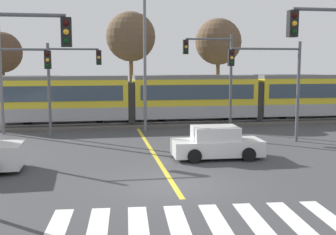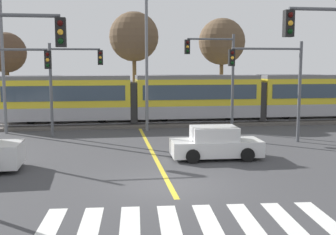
{
  "view_description": "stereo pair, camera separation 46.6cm",
  "coord_description": "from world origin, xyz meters",
  "px_view_note": "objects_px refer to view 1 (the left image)",
  "views": [
    {
      "loc": [
        -2.69,
        -14.75,
        4.41
      ],
      "look_at": [
        0.98,
        7.1,
        1.6
      ],
      "focal_mm": 45.0,
      "sensor_mm": 36.0,
      "label": 1
    },
    {
      "loc": [
        -2.22,
        -14.82,
        4.41
      ],
      "look_at": [
        0.98,
        7.1,
        1.6
      ],
      "focal_mm": 45.0,
      "sensor_mm": 36.0,
      "label": 2
    }
  ],
  "objects_px": {
    "sedan_crossing": "(217,144)",
    "bare_tree_west": "(131,37)",
    "traffic_light_far_left": "(67,75)",
    "traffic_light_mid_right": "(274,75)",
    "bare_tree_east": "(218,42)",
    "light_rail_tram": "(194,96)",
    "bare_tree_far_west": "(2,53)",
    "street_lamp_west": "(3,45)",
    "traffic_light_far_right": "(216,68)",
    "street_lamp_centre": "(148,47)"
  },
  "relations": [
    {
      "from": "sedan_crossing",
      "to": "bare_tree_west",
      "type": "bearing_deg",
      "value": 100.19
    },
    {
      "from": "traffic_light_far_left",
      "to": "bare_tree_west",
      "type": "distance_m",
      "value": 9.61
    },
    {
      "from": "traffic_light_mid_right",
      "to": "bare_tree_east",
      "type": "height_order",
      "value": "bare_tree_east"
    },
    {
      "from": "light_rail_tram",
      "to": "bare_tree_far_west",
      "type": "xyz_separation_m",
      "value": [
        -14.43,
        4.45,
        3.24
      ]
    },
    {
      "from": "street_lamp_west",
      "to": "bare_tree_east",
      "type": "distance_m",
      "value": 17.43
    },
    {
      "from": "sedan_crossing",
      "to": "street_lamp_west",
      "type": "bearing_deg",
      "value": 141.39
    },
    {
      "from": "light_rail_tram",
      "to": "bare_tree_west",
      "type": "relative_size",
      "value": 3.26
    },
    {
      "from": "bare_tree_far_west",
      "to": "bare_tree_east",
      "type": "bearing_deg",
      "value": -0.29
    },
    {
      "from": "traffic_light_far_right",
      "to": "bare_tree_east",
      "type": "height_order",
      "value": "bare_tree_east"
    },
    {
      "from": "light_rail_tram",
      "to": "street_lamp_centre",
      "type": "bearing_deg",
      "value": -141.94
    },
    {
      "from": "bare_tree_east",
      "to": "bare_tree_west",
      "type": "bearing_deg",
      "value": -175.13
    },
    {
      "from": "traffic_light_mid_right",
      "to": "street_lamp_centre",
      "type": "relative_size",
      "value": 0.58
    },
    {
      "from": "street_lamp_centre",
      "to": "street_lamp_west",
      "type": "bearing_deg",
      "value": 178.07
    },
    {
      "from": "sedan_crossing",
      "to": "traffic_light_far_left",
      "type": "relative_size",
      "value": 0.75
    },
    {
      "from": "street_lamp_centre",
      "to": "bare_tree_far_west",
      "type": "xyz_separation_m",
      "value": [
        -10.61,
        7.45,
        -0.22
      ]
    },
    {
      "from": "bare_tree_far_west",
      "to": "street_lamp_west",
      "type": "bearing_deg",
      "value": -77.58
    },
    {
      "from": "street_lamp_centre",
      "to": "bare_tree_east",
      "type": "relative_size",
      "value": 1.19
    },
    {
      "from": "street_lamp_west",
      "to": "sedan_crossing",
      "type": "bearing_deg",
      "value": -38.61
    },
    {
      "from": "street_lamp_centre",
      "to": "traffic_light_far_left",
      "type": "bearing_deg",
      "value": -165.6
    },
    {
      "from": "bare_tree_west",
      "to": "street_lamp_centre",
      "type": "bearing_deg",
      "value": -85.31
    },
    {
      "from": "traffic_light_far_left",
      "to": "bare_tree_west",
      "type": "relative_size",
      "value": 0.66
    },
    {
      "from": "light_rail_tram",
      "to": "bare_tree_far_west",
      "type": "bearing_deg",
      "value": 162.86
    },
    {
      "from": "traffic_light_far_right",
      "to": "street_lamp_centre",
      "type": "height_order",
      "value": "street_lamp_centre"
    },
    {
      "from": "traffic_light_far_right",
      "to": "street_lamp_centre",
      "type": "bearing_deg",
      "value": 162.98
    },
    {
      "from": "light_rail_tram",
      "to": "bare_tree_east",
      "type": "height_order",
      "value": "bare_tree_east"
    },
    {
      "from": "light_rail_tram",
      "to": "traffic_light_mid_right",
      "type": "height_order",
      "value": "traffic_light_mid_right"
    },
    {
      "from": "traffic_light_mid_right",
      "to": "traffic_light_far_left",
      "type": "bearing_deg",
      "value": 161.31
    },
    {
      "from": "bare_tree_east",
      "to": "street_lamp_centre",
      "type": "bearing_deg",
      "value": -133.13
    },
    {
      "from": "traffic_light_far_left",
      "to": "traffic_light_far_right",
      "type": "bearing_deg",
      "value": 0.03
    },
    {
      "from": "traffic_light_mid_right",
      "to": "street_lamp_centre",
      "type": "bearing_deg",
      "value": 141.27
    },
    {
      "from": "bare_tree_west",
      "to": "bare_tree_east",
      "type": "relative_size",
      "value": 1.04
    },
    {
      "from": "light_rail_tram",
      "to": "bare_tree_far_west",
      "type": "relative_size",
      "value": 4.05
    },
    {
      "from": "traffic_light_far_right",
      "to": "traffic_light_far_left",
      "type": "xyz_separation_m",
      "value": [
        -9.26,
        -0.01,
        -0.41
      ]
    },
    {
      "from": "sedan_crossing",
      "to": "bare_tree_west",
      "type": "distance_m",
      "value": 16.72
    },
    {
      "from": "street_lamp_centre",
      "to": "bare_tree_far_west",
      "type": "relative_size",
      "value": 1.42
    },
    {
      "from": "traffic_light_far_right",
      "to": "street_lamp_centre",
      "type": "xyz_separation_m",
      "value": [
        -4.22,
        1.29,
        1.34
      ]
    },
    {
      "from": "bare_tree_far_west",
      "to": "traffic_light_mid_right",
      "type": "bearing_deg",
      "value": -36.5
    },
    {
      "from": "traffic_light_far_left",
      "to": "bare_tree_east",
      "type": "bearing_deg",
      "value": 35.93
    },
    {
      "from": "street_lamp_west",
      "to": "bare_tree_far_west",
      "type": "distance_m",
      "value": 7.32
    },
    {
      "from": "light_rail_tram",
      "to": "traffic_light_mid_right",
      "type": "xyz_separation_m",
      "value": [
        2.65,
        -8.19,
        1.76
      ]
    },
    {
      "from": "traffic_light_far_right",
      "to": "bare_tree_west",
      "type": "distance_m",
      "value": 9.63
    },
    {
      "from": "sedan_crossing",
      "to": "traffic_light_mid_right",
      "type": "bearing_deg",
      "value": 39.32
    },
    {
      "from": "light_rail_tram",
      "to": "bare_tree_west",
      "type": "xyz_separation_m",
      "value": [
        -4.38,
        3.73,
        4.53
      ]
    },
    {
      "from": "traffic_light_mid_right",
      "to": "traffic_light_far_right",
      "type": "relative_size",
      "value": 0.9
    },
    {
      "from": "street_lamp_centre",
      "to": "bare_tree_east",
      "type": "height_order",
      "value": "street_lamp_centre"
    },
    {
      "from": "traffic_light_mid_right",
      "to": "street_lamp_centre",
      "type": "height_order",
      "value": "street_lamp_centre"
    },
    {
      "from": "light_rail_tram",
      "to": "traffic_light_far_left",
      "type": "height_order",
      "value": "traffic_light_far_left"
    },
    {
      "from": "light_rail_tram",
      "to": "traffic_light_far_left",
      "type": "relative_size",
      "value": 4.94
    },
    {
      "from": "bare_tree_east",
      "to": "bare_tree_far_west",
      "type": "bearing_deg",
      "value": 179.71
    },
    {
      "from": "street_lamp_west",
      "to": "street_lamp_centre",
      "type": "xyz_separation_m",
      "value": [
        9.03,
        -0.3,
        -0.11
      ]
    }
  ]
}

